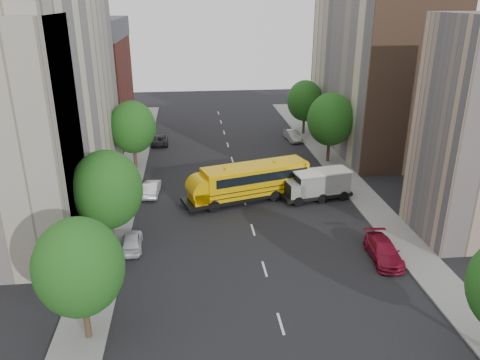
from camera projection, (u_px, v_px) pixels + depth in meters
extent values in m
plane|color=black|center=(250.00, 219.00, 40.52)|extent=(120.00, 120.00, 0.00)
cube|color=slate|center=(122.00, 201.00, 43.94)|extent=(3.00, 80.00, 0.12)
cube|color=slate|center=(358.00, 191.00, 46.31)|extent=(3.00, 80.00, 0.12)
cube|color=silver|center=(238.00, 178.00, 49.77)|extent=(0.15, 64.00, 0.01)
cube|color=beige|center=(36.00, 95.00, 40.55)|extent=(10.00, 26.00, 20.00)
cube|color=maroon|center=(89.00, 89.00, 62.18)|extent=(10.00, 15.00, 13.00)
cube|color=beige|center=(374.00, 75.00, 57.59)|extent=(10.00, 22.00, 18.00)
cube|color=brown|center=(415.00, 92.00, 47.42)|extent=(10.10, 0.30, 18.00)
cylinder|color=yellow|center=(430.00, 1.00, 62.92)|extent=(1.00, 1.00, 35.00)
cylinder|color=#38281C|center=(87.00, 318.00, 25.94)|extent=(0.36, 0.36, 2.70)
ellipsoid|color=#1C5115|center=(79.00, 267.00, 24.73)|extent=(4.80, 4.80, 5.52)
cylinder|color=#38281C|center=(112.00, 233.00, 35.16)|extent=(0.36, 0.36, 2.88)
ellipsoid|color=#1C5115|center=(107.00, 190.00, 33.87)|extent=(5.12, 5.12, 5.89)
cylinder|color=#38281C|center=(135.00, 157.00, 51.82)|extent=(0.36, 0.36, 2.81)
ellipsoid|color=#1C5115|center=(133.00, 127.00, 50.57)|extent=(4.99, 4.99, 5.74)
cylinder|color=#38281C|center=(328.00, 150.00, 54.07)|extent=(0.36, 0.36, 2.95)
ellipsoid|color=#1C5115|center=(330.00, 119.00, 52.75)|extent=(5.25, 5.25, 6.04)
cylinder|color=#38281C|center=(304.00, 124.00, 65.21)|extent=(0.36, 0.36, 2.74)
ellipsoid|color=#1C5115|center=(305.00, 101.00, 63.99)|extent=(4.86, 4.86, 5.59)
cube|color=black|center=(248.00, 194.00, 44.17)|extent=(12.76, 6.22, 0.33)
cube|color=#E0A704|center=(256.00, 179.00, 43.92)|extent=(10.40, 5.48, 2.56)
cube|color=#E0A704|center=(196.00, 196.00, 42.08)|extent=(2.64, 3.02, 1.11)
cube|color=black|center=(208.00, 180.00, 42.02)|extent=(1.25, 2.61, 1.34)
cube|color=#E0A704|center=(256.00, 166.00, 43.44)|extent=(10.33, 5.27, 0.16)
cube|color=black|center=(258.00, 173.00, 43.79)|extent=(9.56, 5.30, 0.83)
cube|color=black|center=(256.00, 187.00, 44.24)|extent=(10.41, 5.54, 0.07)
cube|color=black|center=(256.00, 183.00, 44.08)|extent=(10.41, 5.54, 0.07)
cube|color=#E0A704|center=(303.00, 171.00, 45.73)|extent=(0.94, 2.72, 2.56)
cube|color=#E0A704|center=(226.00, 169.00, 42.32)|extent=(0.83, 0.83, 0.11)
cube|color=#E0A704|center=(281.00, 161.00, 44.32)|extent=(0.83, 0.83, 0.11)
cylinder|color=#E0A704|center=(196.00, 190.00, 41.88)|extent=(2.96, 3.11, 2.34)
cylinder|color=red|center=(218.00, 195.00, 41.21)|extent=(0.55, 0.20, 0.56)
cylinder|color=black|center=(210.00, 208.00, 41.43)|extent=(1.16, 0.63, 1.11)
cylinder|color=black|center=(200.00, 196.00, 43.82)|extent=(1.16, 0.63, 1.11)
cylinder|color=black|center=(278.00, 196.00, 43.87)|extent=(1.16, 0.63, 1.11)
cylinder|color=black|center=(265.00, 186.00, 46.26)|extent=(1.16, 0.63, 1.11)
cylinder|color=black|center=(299.00, 192.00, 44.67)|extent=(1.16, 0.63, 1.11)
cylinder|color=black|center=(285.00, 182.00, 47.06)|extent=(1.16, 0.63, 1.11)
cube|color=black|center=(316.00, 194.00, 44.32)|extent=(6.94, 3.36, 0.33)
cube|color=white|center=(322.00, 182.00, 44.04)|extent=(5.39, 2.97, 2.00)
cube|color=white|center=(292.00, 189.00, 43.37)|extent=(1.90, 2.35, 1.33)
cube|color=silver|center=(323.00, 171.00, 43.66)|extent=(5.63, 3.12, 0.13)
cylinder|color=black|center=(296.00, 202.00, 42.72)|extent=(0.97, 0.44, 0.93)
cylinder|color=black|center=(287.00, 193.00, 44.70)|extent=(0.97, 0.44, 0.93)
cylinder|color=black|center=(323.00, 199.00, 43.42)|extent=(0.97, 0.44, 0.93)
cylinder|color=black|center=(313.00, 190.00, 45.40)|extent=(0.97, 0.44, 0.93)
cylinder|color=black|center=(347.00, 196.00, 44.07)|extent=(0.97, 0.44, 0.93)
cylinder|color=black|center=(336.00, 187.00, 46.05)|extent=(0.97, 0.44, 0.93)
imported|color=silver|center=(132.00, 241.00, 35.56)|extent=(1.68, 3.84, 1.29)
imported|color=silver|center=(151.00, 188.00, 45.37)|extent=(1.72, 4.19, 1.35)
imported|color=black|center=(160.00, 139.00, 61.01)|extent=(2.29, 4.67, 1.27)
imported|color=maroon|center=(384.00, 251.00, 34.12)|extent=(2.31, 4.97, 1.40)
imported|color=gray|center=(293.00, 136.00, 62.48)|extent=(1.88, 4.31, 1.38)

